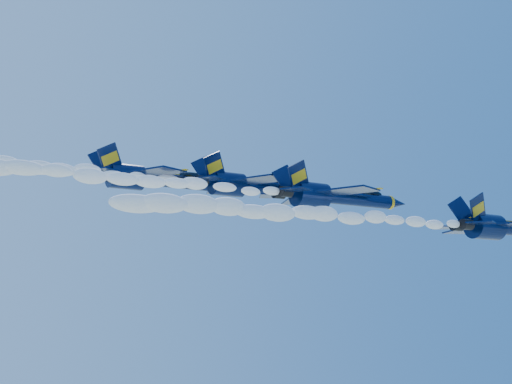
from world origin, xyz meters
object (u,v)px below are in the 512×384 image
jet_second (337,197)px  jet_third (254,186)px  jet_fourth (156,179)px  jet_lead (507,228)px

jet_second → jet_third: size_ratio=1.00×
jet_third → jet_fourth: (-10.57, 5.01, 0.63)m
jet_lead → jet_second: size_ratio=1.03×
jet_lead → jet_third: size_ratio=1.03×
jet_lead → jet_second: jet_second is taller
jet_lead → jet_fourth: bearing=147.3°
jet_lead → jet_fourth: size_ratio=1.01×
jet_third → jet_fourth: size_ratio=0.98×
jet_lead → jet_third: (-23.97, 17.15, 5.26)m
jet_fourth → jet_second: bearing=-41.6°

